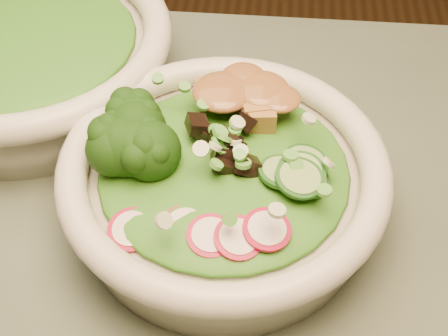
{
  "coord_description": "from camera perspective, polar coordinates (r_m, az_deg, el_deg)",
  "views": [
    {
      "loc": [
        -0.05,
        -0.24,
        1.18
      ],
      "look_at": [
        -0.08,
        0.1,
        0.81
      ],
      "focal_mm": 50.0,
      "sensor_mm": 36.0,
      "label": 1
    }
  ],
  "objects": [
    {
      "name": "radish_slices",
      "position": [
        0.46,
        -1.14,
        -5.73
      ],
      "size": [
        0.12,
        0.06,
        0.02
      ],
      "primitive_type": null,
      "rotation": [
        0.0,
        0.0,
        0.18
      ],
      "color": "maroon",
      "rests_on": "salad_bowl"
    },
    {
      "name": "side_bowl",
      "position": [
        0.67,
        -17.52,
        9.86
      ],
      "size": [
        0.3,
        0.3,
        0.08
      ],
      "rotation": [
        0.0,
        0.0,
        -0.03
      ],
      "color": "silver",
      "rests_on": "dining_table"
    },
    {
      "name": "salad_bowl",
      "position": [
        0.52,
        -0.0,
        -1.47
      ],
      "size": [
        0.27,
        0.27,
        0.07
      ],
      "rotation": [
        0.0,
        0.0,
        0.18
      ],
      "color": "silver",
      "rests_on": "dining_table"
    },
    {
      "name": "tofu_cubes",
      "position": [
        0.54,
        1.39,
        5.85
      ],
      "size": [
        0.1,
        0.08,
        0.04
      ],
      "primitive_type": null,
      "rotation": [
        0.0,
        0.0,
        0.18
      ],
      "color": "olive",
      "rests_on": "salad_bowl"
    },
    {
      "name": "peanut_sauce",
      "position": [
        0.53,
        1.42,
        6.89
      ],
      "size": [
        0.07,
        0.06,
        0.02
      ],
      "primitive_type": "ellipsoid",
      "color": "brown",
      "rests_on": "tofu_cubes"
    },
    {
      "name": "side_lettuce",
      "position": [
        0.66,
        -17.94,
        11.29
      ],
      "size": [
        0.2,
        0.2,
        0.02
      ],
      "primitive_type": "ellipsoid",
      "color": "#245F14",
      "rests_on": "side_bowl"
    },
    {
      "name": "broccoli_florets",
      "position": [
        0.5,
        -7.13,
        2.07
      ],
      "size": [
        0.09,
        0.08,
        0.04
      ],
      "primitive_type": null,
      "rotation": [
        0.0,
        0.0,
        0.18
      ],
      "color": "black",
      "rests_on": "salad_bowl"
    },
    {
      "name": "scallion_garnish",
      "position": [
        0.48,
        0.0,
        1.99
      ],
      "size": [
        0.19,
        0.19,
        0.02
      ],
      "primitive_type": null,
      "color": "#56AA3C",
      "rests_on": "salad_bowl"
    },
    {
      "name": "mushroom_heap",
      "position": [
        0.5,
        0.25,
        2.18
      ],
      "size": [
        0.08,
        0.08,
        0.04
      ],
      "primitive_type": null,
      "rotation": [
        0.0,
        0.0,
        0.18
      ],
      "color": "black",
      "rests_on": "salad_bowl"
    },
    {
      "name": "lettuce_bed",
      "position": [
        0.5,
        0.0,
        0.08
      ],
      "size": [
        0.2,
        0.2,
        0.02
      ],
      "primitive_type": "ellipsoid",
      "color": "#245F14",
      "rests_on": "salad_bowl"
    },
    {
      "name": "cucumber_slices",
      "position": [
        0.49,
        7.52,
        -0.11
      ],
      "size": [
        0.08,
        0.08,
        0.04
      ],
      "primitive_type": null,
      "rotation": [
        0.0,
        0.0,
        0.18
      ],
      "color": "#93C96F",
      "rests_on": "salad_bowl"
    }
  ]
}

